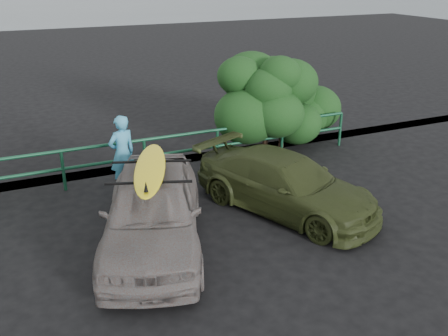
{
  "coord_description": "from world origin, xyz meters",
  "views": [
    {
      "loc": [
        -1.97,
        -6.58,
        5.03
      ],
      "look_at": [
        1.93,
        2.16,
        1.15
      ],
      "focal_mm": 40.0,
      "sensor_mm": 36.0,
      "label": 1
    }
  ],
  "objects_px": {
    "surfboard": "(150,168)",
    "olive_vehicle": "(286,184)",
    "man": "(122,153)",
    "guardrail": "(105,164)",
    "sedan": "(153,210)"
  },
  "relations": [
    {
      "from": "surfboard",
      "to": "olive_vehicle",
      "type": "bearing_deg",
      "value": 25.05
    },
    {
      "from": "olive_vehicle",
      "to": "man",
      "type": "bearing_deg",
      "value": 115.82
    },
    {
      "from": "man",
      "to": "surfboard",
      "type": "height_order",
      "value": "man"
    },
    {
      "from": "guardrail",
      "to": "surfboard",
      "type": "xyz_separation_m",
      "value": [
        0.22,
        -3.37,
        1.1
      ]
    },
    {
      "from": "sedan",
      "to": "surfboard",
      "type": "bearing_deg",
      "value": 109.44
    },
    {
      "from": "guardrail",
      "to": "man",
      "type": "relative_size",
      "value": 7.54
    },
    {
      "from": "olive_vehicle",
      "to": "surfboard",
      "type": "height_order",
      "value": "surfboard"
    },
    {
      "from": "man",
      "to": "surfboard",
      "type": "xyz_separation_m",
      "value": [
        -0.1,
        -2.82,
        0.69
      ]
    },
    {
      "from": "sedan",
      "to": "man",
      "type": "distance_m",
      "value": 2.83
    },
    {
      "from": "guardrail",
      "to": "surfboard",
      "type": "bearing_deg",
      "value": -86.25
    },
    {
      "from": "sedan",
      "to": "olive_vehicle",
      "type": "height_order",
      "value": "sedan"
    },
    {
      "from": "guardrail",
      "to": "man",
      "type": "xyz_separation_m",
      "value": [
        0.32,
        -0.55,
        0.41
      ]
    },
    {
      "from": "guardrail",
      "to": "sedan",
      "type": "bearing_deg",
      "value": -86.25
    },
    {
      "from": "olive_vehicle",
      "to": "surfboard",
      "type": "xyz_separation_m",
      "value": [
        -3.08,
        -0.3,
        0.99
      ]
    },
    {
      "from": "guardrail",
      "to": "olive_vehicle",
      "type": "bearing_deg",
      "value": -42.83
    }
  ]
}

